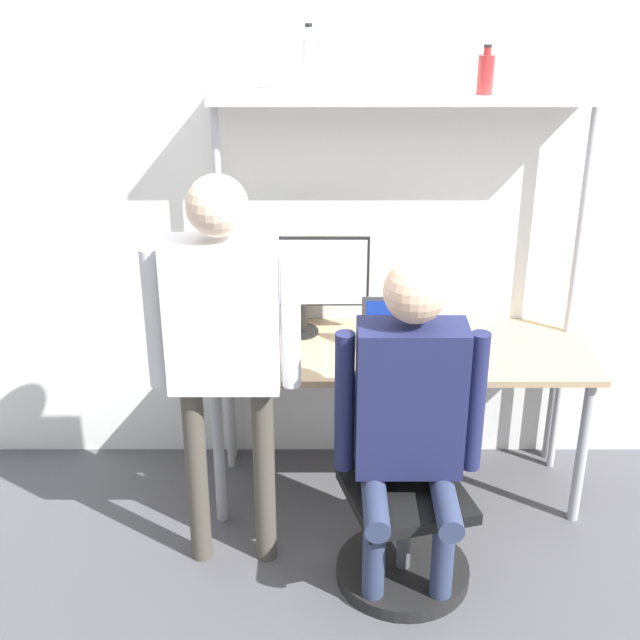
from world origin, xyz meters
The scene contains 12 objects.
ground_plane centered at (0.00, 0.00, 0.00)m, with size 12.00×12.00×0.00m, color #4C4C51.
wall_back centered at (0.00, 0.69, 1.35)m, with size 8.00×0.06×2.70m.
desk centered at (0.00, 0.34, 0.67)m, with size 1.74×0.64×0.76m.
shelf_unit centered at (0.00, 0.51, 1.58)m, with size 1.66×0.28×1.86m.
monitor centered at (-0.45, 0.50, 1.04)m, with size 0.63×0.17×0.47m.
laptop centered at (-0.01, 0.26, 0.83)m, with size 0.34×0.25×0.25m.
cell_phone centered at (0.29, 0.23, 0.76)m, with size 0.07×0.15×0.01m.
office_chair centered at (-0.02, -0.27, 0.27)m, with size 0.57×0.57×0.89m.
person_seated centered at (-0.01, -0.32, 0.84)m, with size 0.59×0.48×1.42m.
person_standing centered at (-0.73, -0.18, 1.10)m, with size 0.60×0.23×1.71m.
bottle_red centered at (0.33, 0.51, 1.95)m, with size 0.07×0.07×0.20m.
bottle_clear centered at (-0.41, 0.51, 1.98)m, with size 0.06×0.06×0.29m.
Camera 1 is at (-0.36, -3.28, 2.58)m, focal length 50.00 mm.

